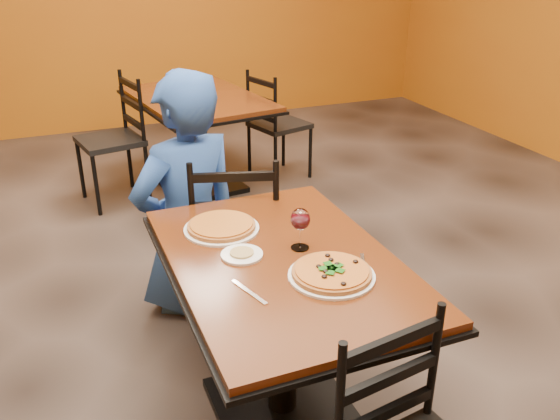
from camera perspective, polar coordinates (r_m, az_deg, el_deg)
name	(u,v)px	position (r m, az deg, el deg)	size (l,w,h in m)	color
floor	(244,343)	(3.02, -3.48, -12.75)	(7.00, 8.00, 0.01)	black
table_main	(282,301)	(2.31, 0.24, -8.85)	(0.83, 1.23, 0.75)	#551D0D
table_second	(198,121)	(4.63, -7.92, 8.59)	(1.05, 1.40, 0.75)	#551D0D
chair_main_far	(236,236)	(2.98, -4.33, -2.56)	(0.42, 0.42, 0.94)	black
chair_second_left	(110,141)	(4.55, -16.18, 6.41)	(0.43, 0.43, 0.95)	black
chair_second_right	(280,125)	(4.87, -0.04, 8.23)	(0.40, 0.40, 0.89)	black
diner	(187,194)	(3.06, -9.05, 1.58)	(0.63, 0.42, 1.29)	navy
plate_main	(332,276)	(2.10, 5.02, -6.37)	(0.31, 0.31, 0.01)	white
pizza_main	(332,272)	(2.09, 5.04, -5.99)	(0.28, 0.28, 0.02)	maroon
plate_far	(222,229)	(2.42, -5.69, -1.82)	(0.31, 0.31, 0.01)	white
pizza_far	(221,225)	(2.42, -5.71, -1.48)	(0.28, 0.28, 0.02)	#C58525
side_plate	(242,255)	(2.22, -3.72, -4.35)	(0.16, 0.16, 0.01)	white
dip	(242,253)	(2.22, -3.73, -4.14)	(0.09, 0.09, 0.01)	#A68A50
wine_glass	(300,227)	(2.24, 1.98, -1.68)	(0.08, 0.08, 0.18)	white
fork	(249,292)	(2.01, -3.02, -7.93)	(0.01, 0.19, 0.00)	silver
knife	(364,268)	(2.16, 8.12, -5.57)	(0.01, 0.21, 0.00)	silver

